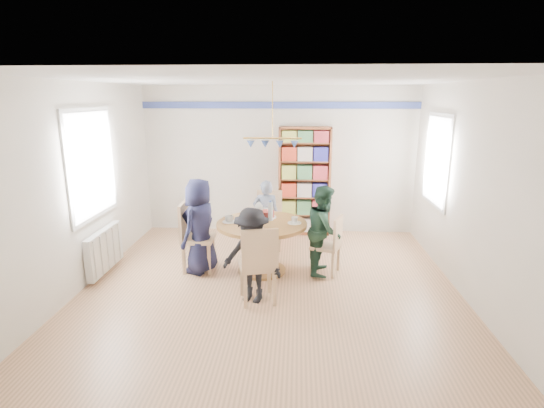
# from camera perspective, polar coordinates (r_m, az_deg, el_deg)

# --- Properties ---
(ground) EXTENTS (5.00, 5.00, 0.00)m
(ground) POSITION_cam_1_polar(r_m,az_deg,el_deg) (5.88, -0.25, -10.95)
(ground) COLOR tan
(room_shell) EXTENTS (5.00, 5.00, 5.00)m
(room_shell) POSITION_cam_1_polar(r_m,az_deg,el_deg) (6.26, -2.13, 6.41)
(room_shell) COLOR white
(room_shell) RESTS_ON ground
(radiator) EXTENTS (0.12, 1.00, 0.60)m
(radiator) POSITION_cam_1_polar(r_m,az_deg,el_deg) (6.61, -21.57, -5.78)
(radiator) COLOR silver
(radiator) RESTS_ON ground
(dining_table) EXTENTS (1.30, 1.30, 0.75)m
(dining_table) POSITION_cam_1_polar(r_m,az_deg,el_deg) (6.13, -1.38, -4.24)
(dining_table) COLOR brown
(dining_table) RESTS_ON ground
(chair_left) EXTENTS (0.46, 0.46, 1.02)m
(chair_left) POSITION_cam_1_polar(r_m,az_deg,el_deg) (6.31, -10.68, -3.91)
(chair_left) COLOR #D4B083
(chair_left) RESTS_ON ground
(chair_right) EXTENTS (0.49, 0.49, 0.86)m
(chair_right) POSITION_cam_1_polar(r_m,az_deg,el_deg) (6.14, 7.91, -5.16)
(chair_right) COLOR #D4B083
(chair_right) RESTS_ON ground
(chair_far) EXTENTS (0.44, 0.44, 0.96)m
(chair_far) POSITION_cam_1_polar(r_m,az_deg,el_deg) (7.15, -0.36, -1.74)
(chair_far) COLOR #D4B083
(chair_far) RESTS_ON ground
(chair_near) EXTENTS (0.54, 0.54, 1.00)m
(chair_near) POSITION_cam_1_polar(r_m,az_deg,el_deg) (5.20, -1.84, -7.78)
(chair_near) COLOR #D4B083
(chair_near) RESTS_ON ground
(person_left) EXTENTS (0.65, 0.79, 1.39)m
(person_left) POSITION_cam_1_polar(r_m,az_deg,el_deg) (6.19, -9.69, -2.95)
(person_left) COLOR #161731
(person_left) RESTS_ON ground
(person_right) EXTENTS (0.57, 0.69, 1.29)m
(person_right) POSITION_cam_1_polar(r_m,az_deg,el_deg) (6.13, 7.04, -3.47)
(person_right) COLOR #1C3829
(person_right) RESTS_ON ground
(person_far) EXTENTS (0.44, 0.30, 1.19)m
(person_far) POSITION_cam_1_polar(r_m,az_deg,el_deg) (6.97, -0.80, -1.60)
(person_far) COLOR gray
(person_far) RESTS_ON ground
(person_near) EXTENTS (0.89, 0.69, 1.21)m
(person_near) POSITION_cam_1_polar(r_m,az_deg,el_deg) (5.26, -2.70, -6.93)
(person_near) COLOR black
(person_near) RESTS_ON ground
(bookshelf) EXTENTS (0.94, 0.28, 1.98)m
(bookshelf) POSITION_cam_1_polar(r_m,az_deg,el_deg) (7.80, 4.37, 2.93)
(bookshelf) COLOR brown
(bookshelf) RESTS_ON ground
(tableware) EXTENTS (1.13, 1.13, 0.30)m
(tableware) POSITION_cam_1_polar(r_m,az_deg,el_deg) (6.08, -1.60, -1.85)
(tableware) COLOR white
(tableware) RESTS_ON dining_table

